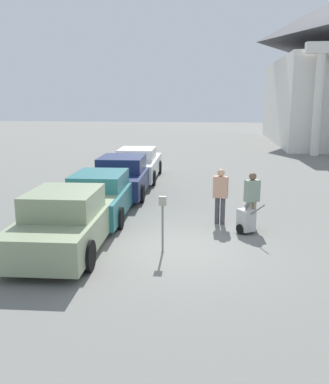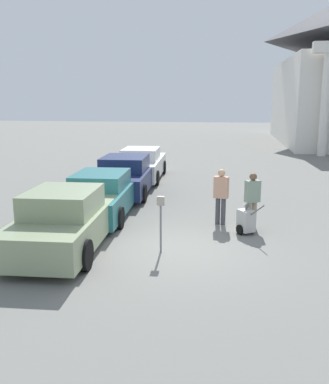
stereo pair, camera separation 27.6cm
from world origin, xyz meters
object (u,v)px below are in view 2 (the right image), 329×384
Objects in this scene: parked_car_sage at (66,221)px; parked_car_navy at (126,176)px; person_supervisor at (252,197)px; parking_meter at (161,214)px; person_worker at (221,193)px; equipment_cart at (246,220)px; parked_car_teal at (102,195)px; parked_car_white at (142,165)px.

parked_car_sage is 6.47m from parked_car_navy.
parked_car_navy is 6.28m from person_supervisor.
parked_car_navy is 3.56× the size of parking_meter.
parked_car_sage reaches higher than parked_car_navy.
person_worker is 0.95m from person_supervisor.
person_supervisor reaches higher than equipment_cart.
person_worker is at bearing -47.79° from parked_car_navy.
parked_car_sage is 4.79× the size of equipment_cart.
parking_meter is 0.84× the size of person_worker.
equipment_cart is at bearing 143.79° from person_worker.
parked_car_teal is 4.05m from parking_meter.
parking_meter is 3.29m from person_supervisor.
person_supervisor reaches higher than parked_car_sage.
person_supervisor reaches higher than parked_car_navy.
person_worker is at bearing -45.86° from person_supervisor.
person_worker is (1.40, 2.65, -0.03)m from parking_meter.
parking_meter is 1.42× the size of equipment_cart.
parked_car_teal and parking_meter have the same top height.
parked_car_white is at bearing 87.34° from parked_car_sage.
parked_car_sage reaches higher than parked_car_white.
person_worker reaches higher than parked_car_white.
parked_car_navy is 1.02× the size of parked_car_white.
parked_car_teal is 4.77m from equipment_cart.
equipment_cart is at bearing 18.83° from parked_car_sage.
parked_car_sage is at bearing -92.66° from parked_car_teal.
parked_car_sage is 3.38× the size of parking_meter.
person_worker reaches higher than equipment_cart.
person_worker is (3.82, -3.84, 0.26)m from parked_car_navy.
person_supervisor is at bearing -59.73° from parked_car_white.
parked_car_navy is at bearing 110.46° from parking_meter.
person_supervisor is at bearing 45.62° from parking_meter.
person_worker is 1.68× the size of equipment_cart.
person_supervisor is (4.72, 2.33, 0.23)m from parked_car_sage.
parked_car_sage is 0.95× the size of parked_car_navy.
person_supervisor reaches higher than parked_car_white.
parked_car_sage is 4.65m from person_worker.
parked_car_navy is at bearing -92.66° from parked_car_white.
parked_car_navy is 3.15m from parked_car_white.
person_supervisor reaches higher than parked_car_teal.
parked_car_teal is 3.61× the size of parking_meter.
parked_car_sage is at bearing 168.62° from equipment_cart.
parked_car_navy reaches higher than parked_car_teal.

